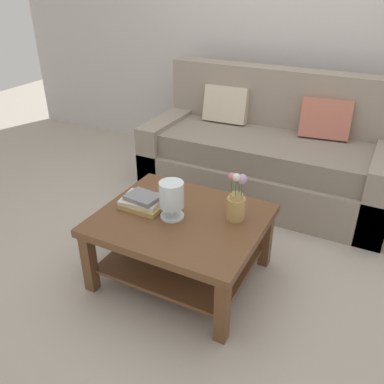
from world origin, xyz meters
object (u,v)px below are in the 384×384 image
object	(u,v)px
coffee_table	(181,234)
glass_hurricane_vase	(172,197)
couch	(267,155)
book_stack_main	(143,202)
flower_pitcher	(237,201)

from	to	relation	value
coffee_table	glass_hurricane_vase	xyz separation A→B (m)	(-0.04, -0.03, 0.27)
couch	glass_hurricane_vase	xyz separation A→B (m)	(-0.17, -1.40, 0.24)
book_stack_main	couch	bearing A→B (deg)	74.20
flower_pitcher	book_stack_main	bearing A→B (deg)	-166.05
book_stack_main	flower_pitcher	distance (m)	0.60
coffee_table	flower_pitcher	size ratio (longest dim) A/B	3.16
couch	coffee_table	distance (m)	1.38
book_stack_main	glass_hurricane_vase	size ratio (longest dim) A/B	1.20
glass_hurricane_vase	book_stack_main	bearing A→B (deg)	175.36
coffee_table	glass_hurricane_vase	distance (m)	0.28
glass_hurricane_vase	flower_pitcher	world-z (taller)	flower_pitcher
book_stack_main	glass_hurricane_vase	bearing A→B (deg)	-4.64
couch	book_stack_main	distance (m)	1.44
couch	book_stack_main	xyz separation A→B (m)	(-0.39, -1.38, 0.14)
coffee_table	book_stack_main	world-z (taller)	book_stack_main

